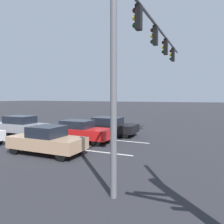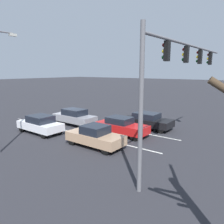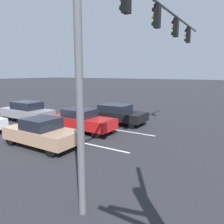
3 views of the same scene
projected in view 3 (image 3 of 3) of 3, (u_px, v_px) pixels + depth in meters
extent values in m
plane|color=#28282D|center=(18.00, 120.00, 17.66)|extent=(240.00, 240.00, 0.00)
cube|color=silver|center=(56.00, 120.00, 17.74)|extent=(0.12, 17.06, 0.01)
cube|color=silver|center=(19.00, 129.00, 14.94)|extent=(0.12, 17.06, 0.01)
cube|color=tan|center=(42.00, 135.00, 11.36)|extent=(1.79, 4.19, 0.64)
cube|color=black|center=(41.00, 123.00, 11.24)|extent=(1.57, 1.64, 0.57)
cube|color=red|center=(26.00, 124.00, 12.92)|extent=(0.24, 0.06, 0.12)
cube|color=red|center=(7.00, 129.00, 11.88)|extent=(0.24, 0.06, 0.12)
cylinder|color=black|center=(74.00, 142.00, 11.25)|extent=(0.22, 0.61, 0.61)
cylinder|color=black|center=(52.00, 150.00, 9.97)|extent=(0.22, 0.61, 0.61)
cylinder|color=black|center=(35.00, 133.00, 12.85)|extent=(0.22, 0.61, 0.61)
cylinder|color=black|center=(11.00, 140.00, 11.58)|extent=(0.22, 0.61, 0.61)
cube|color=black|center=(117.00, 115.00, 16.55)|extent=(1.93, 4.37, 0.62)
cube|color=black|center=(115.00, 108.00, 16.54)|extent=(1.70, 2.18, 0.51)
cube|color=red|center=(99.00, 110.00, 18.21)|extent=(0.24, 0.06, 0.12)
cube|color=red|center=(89.00, 112.00, 17.08)|extent=(0.24, 0.06, 0.12)
cylinder|color=black|center=(141.00, 120.00, 16.45)|extent=(0.22, 0.62, 0.62)
cylinder|color=black|center=(131.00, 124.00, 15.06)|extent=(0.22, 0.62, 0.62)
cylinder|color=black|center=(105.00, 115.00, 18.15)|extent=(0.22, 0.62, 0.62)
cylinder|color=black|center=(93.00, 119.00, 16.76)|extent=(0.22, 0.62, 0.62)
cube|color=red|center=(83.00, 122.00, 14.24)|extent=(1.71, 4.40, 0.64)
cube|color=black|center=(79.00, 113.00, 14.27)|extent=(1.50, 1.98, 0.52)
cube|color=red|center=(65.00, 115.00, 15.84)|extent=(0.24, 0.06, 0.12)
cube|color=red|center=(52.00, 117.00, 14.84)|extent=(0.24, 0.06, 0.12)
cylinder|color=black|center=(110.00, 128.00, 14.05)|extent=(0.22, 0.64, 0.64)
cylinder|color=black|center=(96.00, 133.00, 12.84)|extent=(0.22, 0.64, 0.64)
cylinder|color=black|center=(72.00, 122.00, 15.75)|extent=(0.22, 0.64, 0.64)
cylinder|color=black|center=(57.00, 126.00, 14.55)|extent=(0.22, 0.64, 0.64)
cylinder|color=black|center=(2.00, 127.00, 14.16)|extent=(0.22, 0.66, 0.66)
cube|color=gray|center=(27.00, 113.00, 17.16)|extent=(1.71, 4.53, 0.65)
cube|color=black|center=(27.00, 105.00, 17.04)|extent=(1.50, 2.20, 0.58)
cube|color=red|center=(16.00, 108.00, 18.79)|extent=(0.24, 0.06, 0.12)
cube|color=red|center=(3.00, 110.00, 17.79)|extent=(0.24, 0.06, 0.12)
cylinder|color=black|center=(49.00, 118.00, 16.96)|extent=(0.22, 0.72, 0.72)
cylinder|color=black|center=(34.00, 121.00, 15.75)|extent=(0.22, 0.72, 0.72)
cylinder|color=black|center=(22.00, 114.00, 18.69)|extent=(0.22, 0.72, 0.72)
cylinder|color=black|center=(7.00, 116.00, 17.48)|extent=(0.22, 0.72, 0.72)
cylinder|color=slate|center=(79.00, 82.00, 5.38)|extent=(0.20, 0.20, 7.15)
cylinder|color=slate|center=(167.00, 9.00, 10.09)|extent=(12.61, 0.14, 0.14)
cube|color=black|center=(188.00, 35.00, 13.79)|extent=(0.32, 0.22, 0.95)
sphere|color=#4C0C0C|center=(186.00, 31.00, 13.83)|extent=(0.20, 0.20, 0.20)
sphere|color=yellow|center=(186.00, 35.00, 13.88)|extent=(0.20, 0.20, 0.20)
sphere|color=#0A3814|center=(186.00, 40.00, 13.93)|extent=(0.20, 0.20, 0.20)
cube|color=black|center=(176.00, 27.00, 11.50)|extent=(0.32, 0.22, 0.95)
sphere|color=#4C0C0C|center=(173.00, 22.00, 11.53)|extent=(0.20, 0.20, 0.20)
sphere|color=yellow|center=(173.00, 28.00, 11.58)|extent=(0.20, 0.20, 0.20)
sphere|color=#0A3814|center=(173.00, 33.00, 11.63)|extent=(0.20, 0.20, 0.20)
cube|color=black|center=(157.00, 16.00, 9.20)|extent=(0.32, 0.22, 0.95)
sphere|color=#4C0C0C|center=(154.00, 10.00, 9.24)|extent=(0.20, 0.20, 0.20)
sphere|color=yellow|center=(154.00, 17.00, 9.29)|extent=(0.20, 0.20, 0.20)
sphere|color=#0A3814|center=(154.00, 24.00, 9.34)|extent=(0.20, 0.20, 0.20)
sphere|color=#0A3814|center=(122.00, 8.00, 7.04)|extent=(0.20, 0.20, 0.20)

